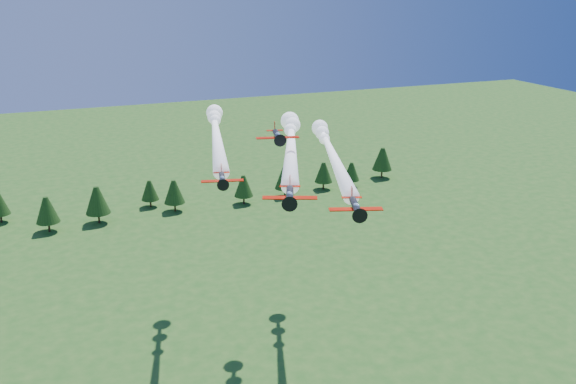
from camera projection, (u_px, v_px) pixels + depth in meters
name	position (u px, v px, depth m)	size (l,w,h in m)	color
plane_lead	(291.00, 141.00, 112.55)	(23.56, 49.77, 3.70)	black
plane_left	(216.00, 131.00, 125.45)	(17.46, 55.40, 3.70)	black
plane_right	(331.00, 151.00, 126.48)	(23.26, 57.05, 3.70)	black
plane_slot	(277.00, 135.00, 102.32)	(6.99, 7.70, 2.44)	black
treeline	(170.00, 190.00, 204.47)	(173.61, 19.90, 11.65)	#382314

